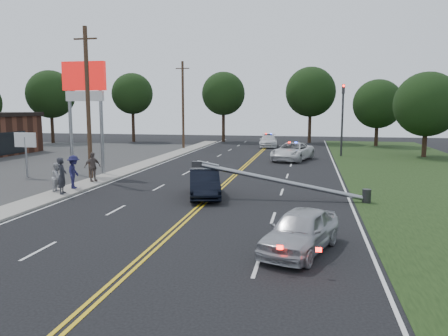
% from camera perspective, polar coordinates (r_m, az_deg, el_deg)
% --- Properties ---
extents(ground, '(120.00, 120.00, 0.00)m').
position_cam_1_polar(ground, '(16.33, -8.00, -9.29)').
color(ground, black).
rests_on(ground, ground).
extents(sidewalk, '(1.80, 70.00, 0.12)m').
position_cam_1_polar(sidewalk, '(28.60, -17.42, -2.01)').
color(sidewalk, gray).
rests_on(sidewalk, ground).
extents(centerline_yellow, '(0.36, 80.00, 0.00)m').
position_cam_1_polar(centerline_yellow, '(25.71, -0.70, -2.84)').
color(centerline_yellow, gold).
rests_on(centerline_yellow, ground).
extents(pylon_sign, '(3.20, 0.35, 8.00)m').
position_cam_1_polar(pylon_sign, '(32.74, -17.76, 9.63)').
color(pylon_sign, gray).
rests_on(pylon_sign, ground).
extents(small_sign, '(1.60, 0.14, 3.10)m').
position_cam_1_polar(small_sign, '(32.99, -24.51, 2.90)').
color(small_sign, gray).
rests_on(small_sign, ground).
extents(traffic_signal, '(0.28, 0.41, 7.05)m').
position_cam_1_polar(traffic_signal, '(44.83, 15.22, 6.87)').
color(traffic_signal, '#2D2D30').
rests_on(traffic_signal, ground).
extents(fallen_streetlight, '(9.36, 0.44, 1.91)m').
position_cam_1_polar(fallen_streetlight, '(23.07, 8.50, -1.88)').
color(fallen_streetlight, '#2D2D30').
rests_on(fallen_streetlight, ground).
extents(utility_pole_mid, '(1.60, 0.28, 10.00)m').
position_cam_1_polar(utility_pole_mid, '(30.35, -17.34, 8.08)').
color(utility_pole_mid, '#382619').
rests_on(utility_pole_mid, ground).
extents(utility_pole_far, '(1.60, 0.28, 10.00)m').
position_cam_1_polar(utility_pole_far, '(50.80, -5.38, 8.19)').
color(utility_pole_far, '#382619').
rests_on(utility_pole_far, ground).
extents(tree_4, '(6.42, 6.42, 9.77)m').
position_cam_1_polar(tree_4, '(64.05, -21.71, 8.92)').
color(tree_4, black).
rests_on(tree_4, ground).
extents(tree_5, '(5.69, 5.69, 9.56)m').
position_cam_1_polar(tree_5, '(62.97, -11.88, 9.47)').
color(tree_5, black).
rests_on(tree_5, ground).
extents(tree_6, '(6.04, 6.04, 9.75)m').
position_cam_1_polar(tree_6, '(61.83, -0.07, 9.68)').
color(tree_6, black).
rests_on(tree_6, ground).
extents(tree_7, '(6.71, 6.71, 10.24)m').
position_cam_1_polar(tree_7, '(60.82, 11.24, 9.71)').
color(tree_7, black).
rests_on(tree_7, ground).
extents(tree_8, '(6.07, 6.07, 8.28)m').
position_cam_1_polar(tree_8, '(57.94, 19.45, 7.89)').
color(tree_8, black).
rests_on(tree_8, ground).
extents(tree_9, '(6.21, 6.21, 8.22)m').
position_cam_1_polar(tree_9, '(46.72, 24.98, 7.55)').
color(tree_9, black).
rests_on(tree_9, ground).
extents(crashed_sedan, '(2.71, 4.74, 1.48)m').
position_cam_1_polar(crashed_sedan, '(23.56, -2.57, -2.04)').
color(crashed_sedan, black).
rests_on(crashed_sedan, ground).
extents(waiting_sedan, '(2.99, 4.54, 1.44)m').
position_cam_1_polar(waiting_sedan, '(14.97, 9.98, -8.06)').
color(waiting_sedan, '#ACAEB5').
rests_on(waiting_sedan, ground).
extents(emergency_a, '(4.22, 6.35, 1.62)m').
position_cam_1_polar(emergency_a, '(40.38, 8.93, 2.14)').
color(emergency_a, silver).
rests_on(emergency_a, ground).
extents(emergency_b, '(2.48, 5.30, 1.50)m').
position_cam_1_polar(emergency_b, '(53.75, 5.82, 3.55)').
color(emergency_b, silver).
rests_on(emergency_b, ground).
extents(bystander_a, '(0.67, 0.83, 2.00)m').
position_cam_1_polar(bystander_a, '(25.37, -20.40, -0.95)').
color(bystander_a, '#25252C').
rests_on(bystander_a, sidewalk).
extents(bystander_b, '(0.71, 0.86, 1.62)m').
position_cam_1_polar(bystander_b, '(26.27, -20.93, -1.10)').
color(bystander_b, '#B2B2B7').
rests_on(bystander_b, sidewalk).
extents(bystander_c, '(1.01, 1.39, 1.94)m').
position_cam_1_polar(bystander_c, '(26.86, -19.02, -0.48)').
color(bystander_c, '#1C1B45').
rests_on(bystander_c, sidewalk).
extents(bystander_d, '(1.01, 1.17, 1.88)m').
position_cam_1_polar(bystander_d, '(28.99, -16.80, 0.15)').
color(bystander_d, '#5E514B').
rests_on(bystander_d, sidewalk).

